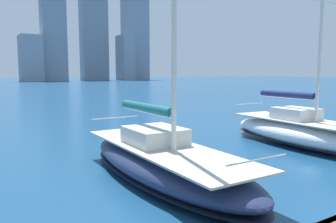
% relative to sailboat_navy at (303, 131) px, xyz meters
% --- Properties ---
extents(city_skyline, '(165.89, 22.40, 51.73)m').
position_rel_sailboat_navy_xyz_m(city_skyline, '(-7.63, -153.01, 17.33)').
color(city_skyline, '#8892A2').
rests_on(city_skyline, ground).
extents(sailboat_navy, '(3.34, 8.76, 10.19)m').
position_rel_sailboat_navy_xyz_m(sailboat_navy, '(0.00, 0.00, 0.00)').
color(sailboat_navy, white).
rests_on(sailboat_navy, ground).
extents(sailboat_teal, '(2.89, 9.00, 12.61)m').
position_rel_sailboat_navy_xyz_m(sailboat_teal, '(8.18, 0.60, -0.05)').
color(sailboat_teal, navy).
rests_on(sailboat_teal, ground).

